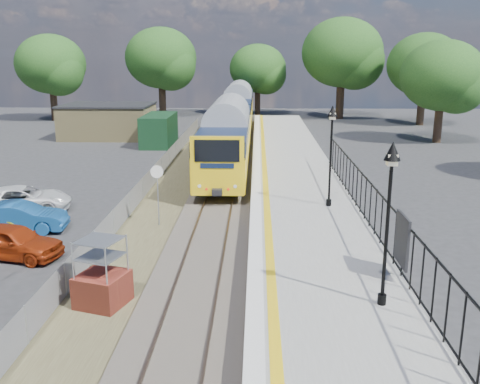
{
  "coord_description": "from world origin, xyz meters",
  "views": [
    {
      "loc": [
        1.97,
        -17.8,
        7.7
      ],
      "look_at": [
        1.27,
        4.12,
        2.0
      ],
      "focal_mm": 40.0,
      "sensor_mm": 36.0,
      "label": 1
    }
  ],
  "objects_px": {
    "speed_sign": "(157,185)",
    "car_blue": "(20,217)",
    "train": "(234,117)",
    "car_white": "(22,199)",
    "car_red": "(12,241)",
    "victorian_lamp_south": "(390,186)",
    "brick_plinth": "(102,274)",
    "victorian_lamp_north": "(332,132)"
  },
  "relations": [
    {
      "from": "speed_sign",
      "to": "car_red",
      "type": "height_order",
      "value": "speed_sign"
    },
    {
      "from": "victorian_lamp_south",
      "to": "car_white",
      "type": "height_order",
      "value": "victorian_lamp_south"
    },
    {
      "from": "car_red",
      "to": "car_blue",
      "type": "relative_size",
      "value": 0.97
    },
    {
      "from": "car_white",
      "to": "victorian_lamp_south",
      "type": "bearing_deg",
      "value": -139.77
    },
    {
      "from": "brick_plinth",
      "to": "speed_sign",
      "type": "height_order",
      "value": "speed_sign"
    },
    {
      "from": "speed_sign",
      "to": "car_red",
      "type": "bearing_deg",
      "value": -151.37
    },
    {
      "from": "brick_plinth",
      "to": "victorian_lamp_north",
      "type": "bearing_deg",
      "value": 46.54
    },
    {
      "from": "train",
      "to": "brick_plinth",
      "type": "height_order",
      "value": "train"
    },
    {
      "from": "brick_plinth",
      "to": "car_blue",
      "type": "bearing_deg",
      "value": 129.01
    },
    {
      "from": "victorian_lamp_south",
      "to": "brick_plinth",
      "type": "relative_size",
      "value": 2.05
    },
    {
      "from": "victorian_lamp_north",
      "to": "car_red",
      "type": "height_order",
      "value": "victorian_lamp_north"
    },
    {
      "from": "speed_sign",
      "to": "car_white",
      "type": "relative_size",
      "value": 0.61
    },
    {
      "from": "victorian_lamp_south",
      "to": "car_blue",
      "type": "height_order",
      "value": "victorian_lamp_south"
    },
    {
      "from": "victorian_lamp_north",
      "to": "car_blue",
      "type": "height_order",
      "value": "victorian_lamp_north"
    },
    {
      "from": "car_white",
      "to": "brick_plinth",
      "type": "bearing_deg",
      "value": -158.25
    },
    {
      "from": "victorian_lamp_south",
      "to": "speed_sign",
      "type": "relative_size",
      "value": 1.61
    },
    {
      "from": "train",
      "to": "speed_sign",
      "type": "height_order",
      "value": "train"
    },
    {
      "from": "victorian_lamp_north",
      "to": "brick_plinth",
      "type": "distance_m",
      "value": 12.23
    },
    {
      "from": "car_red",
      "to": "car_white",
      "type": "distance_m",
      "value": 6.55
    },
    {
      "from": "train",
      "to": "car_white",
      "type": "height_order",
      "value": "train"
    },
    {
      "from": "speed_sign",
      "to": "brick_plinth",
      "type": "bearing_deg",
      "value": -103.09
    },
    {
      "from": "speed_sign",
      "to": "car_red",
      "type": "distance_m",
      "value": 6.53
    },
    {
      "from": "car_red",
      "to": "victorian_lamp_north",
      "type": "bearing_deg",
      "value": -56.86
    },
    {
      "from": "brick_plinth",
      "to": "car_red",
      "type": "distance_m",
      "value": 6.09
    },
    {
      "from": "car_blue",
      "to": "brick_plinth",
      "type": "bearing_deg",
      "value": -146.36
    },
    {
      "from": "victorian_lamp_north",
      "to": "car_white",
      "type": "bearing_deg",
      "value": 174.25
    },
    {
      "from": "victorian_lamp_north",
      "to": "speed_sign",
      "type": "distance_m",
      "value": 8.16
    },
    {
      "from": "train",
      "to": "car_white",
      "type": "bearing_deg",
      "value": -114.69
    },
    {
      "from": "speed_sign",
      "to": "car_red",
      "type": "relative_size",
      "value": 0.73
    },
    {
      "from": "brick_plinth",
      "to": "speed_sign",
      "type": "relative_size",
      "value": 0.79
    },
    {
      "from": "victorian_lamp_south",
      "to": "train",
      "type": "xyz_separation_m",
      "value": [
        -5.5,
        32.65,
        -1.96
      ]
    },
    {
      "from": "brick_plinth",
      "to": "car_blue",
      "type": "relative_size",
      "value": 0.55
    },
    {
      "from": "victorian_lamp_north",
      "to": "speed_sign",
      "type": "height_order",
      "value": "victorian_lamp_north"
    },
    {
      "from": "victorian_lamp_north",
      "to": "car_blue",
      "type": "relative_size",
      "value": 1.13
    },
    {
      "from": "brick_plinth",
      "to": "car_white",
      "type": "bearing_deg",
      "value": 124.41
    },
    {
      "from": "brick_plinth",
      "to": "speed_sign",
      "type": "bearing_deg",
      "value": 87.74
    },
    {
      "from": "train",
      "to": "car_red",
      "type": "relative_size",
      "value": 10.37
    },
    {
      "from": "speed_sign",
      "to": "car_blue",
      "type": "distance_m",
      "value": 6.24
    },
    {
      "from": "victorian_lamp_north",
      "to": "car_red",
      "type": "distance_m",
      "value": 14.03
    },
    {
      "from": "train",
      "to": "speed_sign",
      "type": "distance_m",
      "value": 23.35
    },
    {
      "from": "train",
      "to": "car_blue",
      "type": "bearing_deg",
      "value": -109.43
    },
    {
      "from": "victorian_lamp_north",
      "to": "brick_plinth",
      "type": "bearing_deg",
      "value": -133.46
    }
  ]
}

